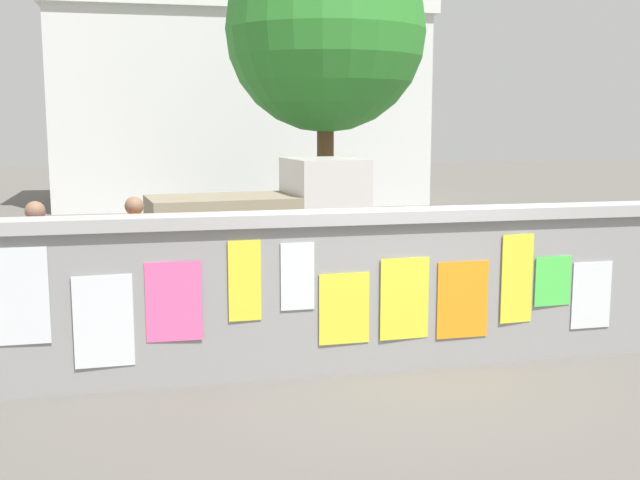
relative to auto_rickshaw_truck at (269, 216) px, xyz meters
The scene contains 9 objects.
ground 2.57m from the auto_rickshaw_truck, 80.64° to the left, with size 60.00×60.00×0.00m, color #605B56.
poster_wall 5.64m from the auto_rickshaw_truck, 86.11° to the right, with size 8.21×0.42×1.61m.
auto_rickshaw_truck is the anchor object (origin of this frame).
motorcycle 4.38m from the auto_rickshaw_truck, 81.90° to the right, with size 1.89×0.57×0.87m.
bicycle_near 4.96m from the auto_rickshaw_truck, 53.87° to the right, with size 1.70×0.44×0.95m.
person_walking 5.15m from the auto_rickshaw_truck, 128.97° to the right, with size 0.44×0.44×1.62m.
person_bystander 4.32m from the auto_rickshaw_truck, 120.43° to the right, with size 0.46×0.46×1.62m.
tree_roadside 5.24m from the auto_rickshaw_truck, 62.48° to the left, with size 4.25×4.25×6.49m.
building_background 11.38m from the auto_rickshaw_truck, 85.26° to the left, with size 11.06×4.96×6.05m.
Camera 1 is at (-2.50, -7.28, 2.48)m, focal length 43.58 mm.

